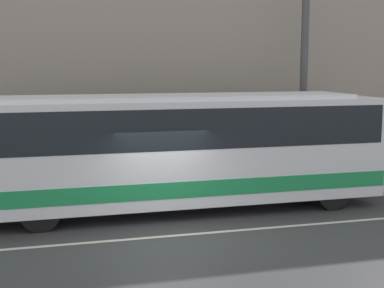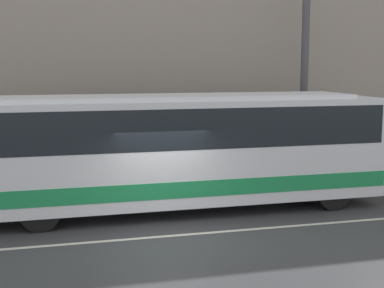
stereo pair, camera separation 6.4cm
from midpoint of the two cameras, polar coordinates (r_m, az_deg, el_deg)
The scene contains 6 objects.
ground_plane at distance 13.52m, azimuth -2.39°, elevation -9.78°, with size 60.00×60.00×0.00m, color #38383A.
sidewalk at distance 18.40m, azimuth -5.84°, elevation -4.65°, with size 60.00×2.33×0.15m.
lane_stripe at distance 13.52m, azimuth -2.39°, elevation -9.76°, with size 54.00×0.14×0.01m.
transit_bus at distance 15.39m, azimuth -2.06°, elevation -0.24°, with size 12.30×2.51×3.38m.
utility_pole_near at distance 19.45m, azimuth 11.74°, elevation 7.26°, with size 0.27×0.27×7.48m.
pedestrian_waiting at distance 18.54m, azimuth -3.27°, elevation -1.88°, with size 0.36×0.36×1.64m.
Camera 1 is at (-2.75, -12.54, 4.22)m, focal length 50.00 mm.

